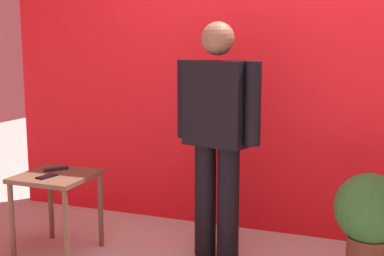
# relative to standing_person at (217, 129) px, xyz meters

# --- Properties ---
(back_wall_red) EXTENTS (4.52, 0.12, 3.14)m
(back_wall_red) POSITION_rel_standing_person_xyz_m (0.18, 0.69, 0.66)
(back_wall_red) COLOR red
(back_wall_red) RESTS_ON ground_plane
(standing_person) EXTENTS (0.64, 0.31, 1.62)m
(standing_person) POSITION_rel_standing_person_xyz_m (0.00, 0.00, 0.00)
(standing_person) COLOR black
(standing_person) RESTS_ON ground_plane
(side_table) EXTENTS (0.50, 0.50, 0.58)m
(side_table) POSITION_rel_standing_person_xyz_m (-1.08, -0.33, -0.43)
(side_table) COLOR brown
(side_table) RESTS_ON ground_plane
(cell_phone) EXTENTS (0.10, 0.16, 0.01)m
(cell_phone) POSITION_rel_standing_person_xyz_m (-1.08, -0.42, -0.32)
(cell_phone) COLOR black
(cell_phone) RESTS_ON side_table
(tv_remote) EXTENTS (0.14, 0.16, 0.02)m
(tv_remote) POSITION_rel_standing_person_xyz_m (-1.14, -0.23, -0.32)
(tv_remote) COLOR black
(tv_remote) RESTS_ON side_table
(potted_plant) EXTENTS (0.44, 0.44, 0.69)m
(potted_plant) POSITION_rel_standing_person_xyz_m (1.00, 0.02, -0.50)
(potted_plant) COLOR brown
(potted_plant) RESTS_ON ground_plane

